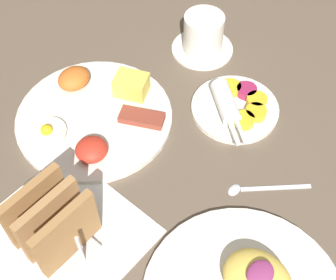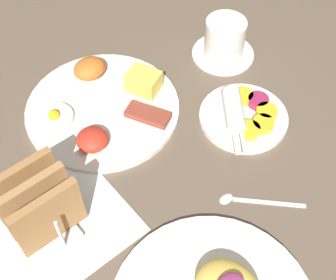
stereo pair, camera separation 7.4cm
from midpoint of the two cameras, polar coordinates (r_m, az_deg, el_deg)
The scene contains 7 objects.
ground_plane at distance 0.72m, azimuth 1.21°, elevation -6.23°, with size 3.00×3.00×0.00m, color brown.
napkin_flat at distance 0.71m, azimuth -11.81°, elevation -9.85°, with size 0.22×0.22×0.00m.
plate_breakfast at distance 0.82m, azimuth -5.30°, elevation 4.13°, with size 0.27×0.27×0.05m.
plate_condiments at distance 0.81m, azimuth 11.85°, elevation 2.85°, with size 0.15×0.15×0.04m.
toast_rack at distance 0.67m, azimuth -12.51°, elevation -7.85°, with size 0.10×0.12×0.10m.
coffee_cup at distance 0.91m, azimuth 9.29°, elevation 11.79°, with size 0.12×0.12×0.08m.
teaspoon at distance 0.73m, azimuth 12.62°, elevation -7.33°, with size 0.10×0.10×0.01m.
Camera 2 is at (-0.23, -0.30, 0.62)m, focal length 50.00 mm.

